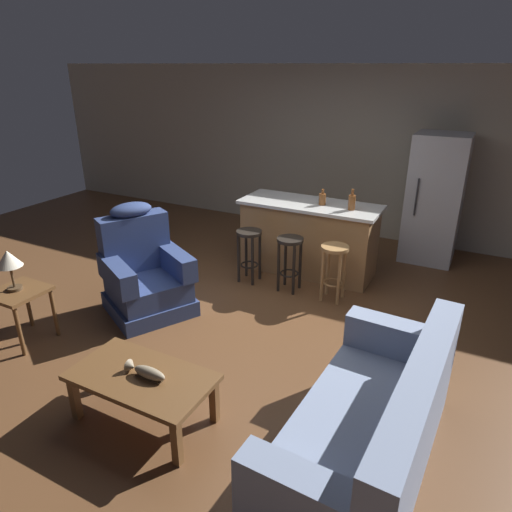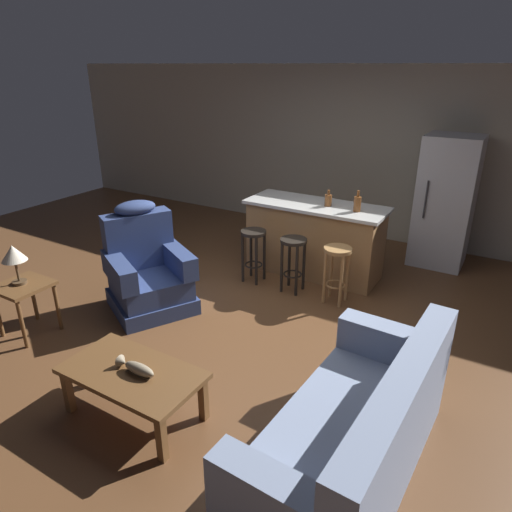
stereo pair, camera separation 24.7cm
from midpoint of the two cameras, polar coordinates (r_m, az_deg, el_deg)
name	(u,v)px [view 1 (the left image)]	position (r m, az deg, el deg)	size (l,w,h in m)	color
ground_plane	(262,315)	(5.14, -0.62, -7.41)	(12.00, 12.00, 0.00)	brown
back_wall	(353,153)	(7.45, 11.05, 12.49)	(12.00, 0.05, 2.60)	#A89E89
coffee_table	(142,381)	(3.73, -15.97, -14.82)	(1.10, 0.60, 0.42)	brown
fish_figurine	(146,372)	(3.65, -15.60, -13.80)	(0.34, 0.10, 0.10)	#4C3823
couch	(372,431)	(3.31, 12.04, -20.61)	(0.93, 1.94, 0.94)	#8493B2
recliner_near_lamp	(144,275)	(5.26, -15.09, -2.28)	(1.14, 1.14, 1.20)	navy
end_table	(20,299)	(5.11, -28.67, -4.78)	(0.48, 0.48, 0.56)	brown
table_lamp	(9,261)	(4.98, -29.80, -0.51)	(0.24, 0.24, 0.41)	#4C3823
kitchen_island	(309,237)	(6.04, 5.43, 2.31)	(1.80, 0.70, 0.95)	#9E7042
bar_stool_left	(249,246)	(5.74, -2.09, 1.19)	(0.32, 0.32, 0.68)	black
bar_stool_middle	(290,254)	(5.50, 2.96, 0.20)	(0.32, 0.32, 0.68)	black
bar_stool_right	(334,263)	(5.31, 8.42, -0.88)	(0.32, 0.32, 0.68)	#A87A47
refrigerator	(435,199)	(6.72, 20.44, 6.68)	(0.70, 0.69, 1.76)	#B7B7BC
bottle_tall_green	(322,199)	(5.81, 7.09, 7.09)	(0.09, 0.09, 0.20)	brown
bottle_short_amber	(352,202)	(5.65, 10.66, 6.64)	(0.09, 0.09, 0.26)	brown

